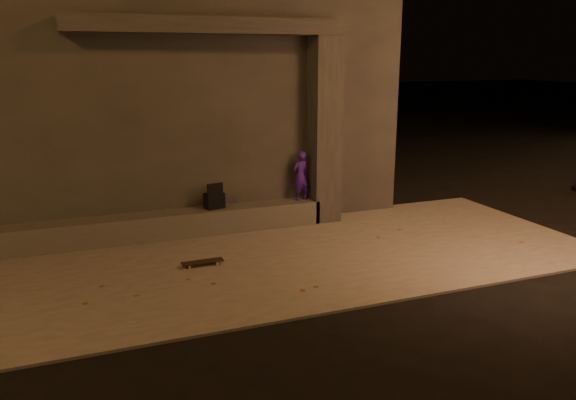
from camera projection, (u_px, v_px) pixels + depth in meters
name	position (u px, v px, depth m)	size (l,w,h in m)	color
ground	(325.00, 308.00, 7.48)	(120.00, 120.00, 0.00)	black
sidewalk	(274.00, 258.00, 9.28)	(11.00, 4.40, 0.04)	#66625A
building	(161.00, 87.00, 12.34)	(9.00, 5.10, 5.22)	#343230
ledge	(164.00, 225.00, 10.27)	(6.00, 0.55, 0.45)	#55544D
column	(324.00, 131.00, 11.00)	(0.55, 0.55, 3.60)	#343230
canopy	(211.00, 26.00, 9.80)	(5.00, 0.70, 0.28)	#343230
skateboarder	(301.00, 176.00, 11.04)	(0.36, 0.23, 0.98)	#3A1797
backpack	(214.00, 199.00, 10.51)	(0.40, 0.30, 0.50)	black
skateboard	(202.00, 262.00, 8.87)	(0.67, 0.18, 0.07)	black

